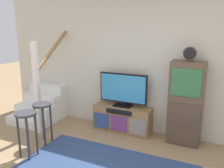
{
  "coord_description": "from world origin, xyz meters",
  "views": [
    {
      "loc": [
        1.39,
        -1.93,
        2.05
      ],
      "look_at": [
        -0.29,
        1.69,
        1.09
      ],
      "focal_mm": 37.6,
      "sensor_mm": 36.0,
      "label": 1
    }
  ],
  "objects_px": {
    "television": "(123,89)",
    "side_cabinet": "(186,103)",
    "bar_stool_near": "(27,124)",
    "media_console": "(122,119)",
    "bar_stool_far": "(43,114)",
    "desk_clock": "(190,54)"
  },
  "relations": [
    {
      "from": "media_console",
      "to": "bar_stool_near",
      "type": "relative_size",
      "value": 1.54
    },
    {
      "from": "television",
      "to": "bar_stool_far",
      "type": "height_order",
      "value": "television"
    },
    {
      "from": "bar_stool_far",
      "to": "television",
      "type": "bearing_deg",
      "value": 45.78
    },
    {
      "from": "desk_clock",
      "to": "bar_stool_far",
      "type": "distance_m",
      "value": 2.75
    },
    {
      "from": "media_console",
      "to": "television",
      "type": "xyz_separation_m",
      "value": [
        0.0,
        0.02,
        0.61
      ]
    },
    {
      "from": "bar_stool_far",
      "to": "desk_clock",
      "type": "bearing_deg",
      "value": 25.27
    },
    {
      "from": "television",
      "to": "media_console",
      "type": "bearing_deg",
      "value": -90.0
    },
    {
      "from": "media_console",
      "to": "desk_clock",
      "type": "distance_m",
      "value": 1.83
    },
    {
      "from": "television",
      "to": "side_cabinet",
      "type": "relative_size",
      "value": 0.65
    },
    {
      "from": "television",
      "to": "desk_clock",
      "type": "height_order",
      "value": "desk_clock"
    },
    {
      "from": "television",
      "to": "bar_stool_near",
      "type": "relative_size",
      "value": 1.29
    },
    {
      "from": "desk_clock",
      "to": "media_console",
      "type": "bearing_deg",
      "value": 179.77
    },
    {
      "from": "bar_stool_near",
      "to": "media_console",
      "type": "bearing_deg",
      "value": 57.14
    },
    {
      "from": "side_cabinet",
      "to": "bar_stool_far",
      "type": "bearing_deg",
      "value": -154.37
    },
    {
      "from": "television",
      "to": "side_cabinet",
      "type": "height_order",
      "value": "side_cabinet"
    },
    {
      "from": "media_console",
      "to": "bar_stool_far",
      "type": "xyz_separation_m",
      "value": [
        -1.08,
        -1.09,
        0.3
      ]
    },
    {
      "from": "media_console",
      "to": "side_cabinet",
      "type": "xyz_separation_m",
      "value": [
        1.21,
        0.01,
        0.49
      ]
    },
    {
      "from": "bar_stool_near",
      "to": "side_cabinet",
      "type": "bearing_deg",
      "value": 35.3
    },
    {
      "from": "bar_stool_near",
      "to": "desk_clock",
      "type": "bearing_deg",
      "value": 34.96
    },
    {
      "from": "side_cabinet",
      "to": "bar_stool_near",
      "type": "relative_size",
      "value": 1.97
    },
    {
      "from": "desk_clock",
      "to": "bar_stool_near",
      "type": "distance_m",
      "value": 2.91
    },
    {
      "from": "desk_clock",
      "to": "bar_stool_far",
      "type": "bearing_deg",
      "value": -154.73
    }
  ]
}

